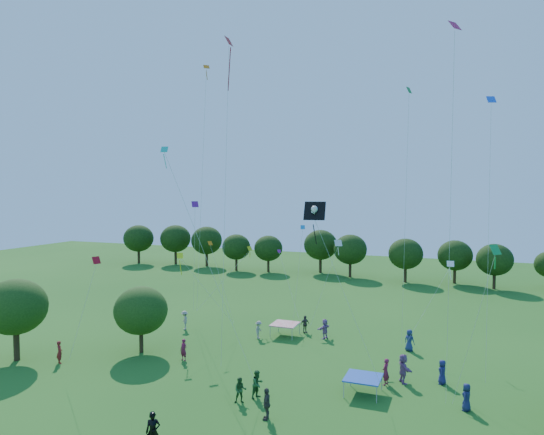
# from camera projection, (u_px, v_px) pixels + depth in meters

# --- Properties ---
(near_tree_west) EXTENTS (4.60, 4.60, 6.13)m
(near_tree_west) POSITION_uv_depth(u_px,v_px,m) (15.00, 307.00, 36.05)
(near_tree_west) COLOR #422B19
(near_tree_west) RESTS_ON ground
(near_tree_north) EXTENTS (4.16, 4.16, 5.20)m
(near_tree_north) POSITION_uv_depth(u_px,v_px,m) (141.00, 310.00, 37.92)
(near_tree_north) COLOR #422B19
(near_tree_north) RESTS_ON ground
(treeline) EXTENTS (88.01, 8.77, 6.77)m
(treeline) POSITION_uv_depth(u_px,v_px,m) (364.00, 250.00, 70.38)
(treeline) COLOR #422B19
(treeline) RESTS_ON ground
(tent_red_stripe) EXTENTS (2.20, 2.20, 1.10)m
(tent_red_stripe) POSITION_uv_depth(u_px,v_px,m) (285.00, 324.00, 42.32)
(tent_red_stripe) COLOR red
(tent_red_stripe) RESTS_ON ground
(tent_blue) EXTENTS (2.20, 2.20, 1.10)m
(tent_blue) POSITION_uv_depth(u_px,v_px,m) (363.00, 378.00, 30.23)
(tent_blue) COLOR #1B47B3
(tent_blue) RESTS_ON ground
(man_in_black) EXTENTS (0.86, 0.76, 1.93)m
(man_in_black) POSITION_uv_depth(u_px,v_px,m) (153.00, 432.00, 23.62)
(man_in_black) COLOR black
(man_in_black) RESTS_ON ground
(crowd_person_0) EXTENTS (0.96, 0.76, 1.72)m
(crowd_person_0) POSITION_uv_depth(u_px,v_px,m) (409.00, 340.00, 38.33)
(crowd_person_0) COLOR navy
(crowd_person_0) RESTS_ON ground
(crowd_person_1) EXTENTS (0.67, 0.50, 1.62)m
(crowd_person_1) POSITION_uv_depth(u_px,v_px,m) (184.00, 350.00, 36.19)
(crowd_person_1) COLOR maroon
(crowd_person_1) RESTS_ON ground
(crowd_person_2) EXTENTS (0.74, 0.95, 1.71)m
(crowd_person_2) POSITION_uv_depth(u_px,v_px,m) (258.00, 384.00, 29.68)
(crowd_person_2) COLOR #255828
(crowd_person_2) RESTS_ON ground
(crowd_person_3) EXTENTS (0.49, 1.02, 1.53)m
(crowd_person_3) POSITION_uv_depth(u_px,v_px,m) (259.00, 330.00, 41.53)
(crowd_person_3) COLOR tan
(crowd_person_3) RESTS_ON ground
(crowd_person_4) EXTENTS (0.88, 0.98, 1.56)m
(crowd_person_4) POSITION_uv_depth(u_px,v_px,m) (305.00, 324.00, 43.25)
(crowd_person_4) COLOR #443B36
(crowd_person_4) RESTS_ON ground
(crowd_person_5) EXTENTS (1.12, 1.69, 1.70)m
(crowd_person_5) POSITION_uv_depth(u_px,v_px,m) (325.00, 329.00, 41.53)
(crowd_person_5) COLOR #A663AB
(crowd_person_5) RESTS_ON ground
(crowd_person_6) EXTENTS (0.63, 0.87, 1.59)m
(crowd_person_6) POSITION_uv_depth(u_px,v_px,m) (467.00, 397.00, 27.96)
(crowd_person_6) COLOR #1A204D
(crowd_person_6) RESTS_ON ground
(crowd_person_7) EXTENTS (0.58, 0.74, 1.74)m
(crowd_person_7) POSITION_uv_depth(u_px,v_px,m) (386.00, 372.00, 31.67)
(crowd_person_7) COLOR maroon
(crowd_person_7) RESTS_ON ground
(crowd_person_8) EXTENTS (0.86, 0.69, 1.54)m
(crowd_person_8) POSITION_uv_depth(u_px,v_px,m) (240.00, 390.00, 28.98)
(crowd_person_8) COLOR #275424
(crowd_person_8) RESTS_ON ground
(crowd_person_9) EXTENTS (1.10, 1.19, 1.71)m
(crowd_person_9) POSITION_uv_depth(u_px,v_px,m) (185.00, 320.00, 44.27)
(crowd_person_9) COLOR #AF9A8C
(crowd_person_9) RESTS_ON ground
(crowd_person_10) EXTENTS (0.65, 1.11, 1.78)m
(crowd_person_10) POSITION_uv_depth(u_px,v_px,m) (267.00, 404.00, 26.88)
(crowd_person_10) COLOR #463E38
(crowd_person_10) RESTS_ON ground
(crowd_person_11) EXTENTS (1.40, 1.89, 1.93)m
(crowd_person_11) POSITION_uv_depth(u_px,v_px,m) (403.00, 368.00, 32.00)
(crowd_person_11) COLOR #945693
(crowd_person_11) RESTS_ON ground
(crowd_person_12) EXTENTS (0.48, 0.82, 1.60)m
(crowd_person_12) POSITION_uv_depth(u_px,v_px,m) (442.00, 372.00, 31.80)
(crowd_person_12) COLOR navy
(crowd_person_12) RESTS_ON ground
(crowd_person_13) EXTENTS (0.74, 0.65, 1.67)m
(crowd_person_13) POSITION_uv_depth(u_px,v_px,m) (59.00, 352.00, 35.59)
(crowd_person_13) COLOR maroon
(crowd_person_13) RESTS_ON ground
(pirate_kite) EXTENTS (4.42, 1.61, 10.77)m
(pirate_kite) POSITION_uv_depth(u_px,v_px,m) (315.00, 213.00, 28.29)
(pirate_kite) COLOR black
(red_high_kite) EXTENTS (1.52, 4.32, 22.34)m
(red_high_kite) POSITION_uv_depth(u_px,v_px,m) (228.00, 97.00, 33.94)
(red_high_kite) COLOR red
(small_kite_0) EXTENTS (1.59, 1.55, 6.95)m
(small_kite_0) POSITION_uv_depth(u_px,v_px,m) (93.00, 275.00, 32.67)
(small_kite_0) COLOR red
(small_kite_1) EXTENTS (2.45, 1.94, 22.43)m
(small_kite_1) POSITION_uv_depth(u_px,v_px,m) (204.00, 137.00, 43.33)
(small_kite_1) COLOR orange
(small_kite_2) EXTENTS (3.67, 3.10, 6.26)m
(small_kite_2) POSITION_uv_depth(u_px,v_px,m) (187.00, 268.00, 40.22)
(small_kite_2) COLOR #F2F515
(small_kite_3) EXTENTS (0.42, 0.80, 18.99)m
(small_kite_3) POSITION_uv_depth(u_px,v_px,m) (407.00, 160.00, 35.62)
(small_kite_3) COLOR #157826
(small_kite_4) EXTENTS (0.63, 3.72, 17.47)m
(small_kite_4) POSITION_uv_depth(u_px,v_px,m) (490.00, 165.00, 30.42)
(small_kite_4) COLOR blue
(small_kite_5) EXTENTS (3.16, 3.10, 5.74)m
(small_kite_5) POSITION_uv_depth(u_px,v_px,m) (284.00, 267.00, 45.66)
(small_kite_5) COLOR #8D177F
(small_kite_6) EXTENTS (2.41, 1.69, 7.27)m
(small_kite_6) POSITION_uv_depth(u_px,v_px,m) (335.00, 253.00, 40.52)
(small_kite_6) COLOR silver
(small_kite_7) EXTENTS (5.32, 1.84, 14.05)m
(small_kite_7) POSITION_uv_depth(u_px,v_px,m) (188.00, 211.00, 28.91)
(small_kite_7) COLOR #0CB4A4
(small_kite_8) EXTENTS (0.68, 0.89, 19.98)m
(small_kite_8) POSITION_uv_depth(u_px,v_px,m) (453.00, 116.00, 24.76)
(small_kite_8) COLOR #CC0C41
(small_kite_9) EXTENTS (2.49, 0.46, 7.01)m
(small_kite_9) POSITION_uv_depth(u_px,v_px,m) (215.00, 260.00, 41.98)
(small_kite_9) COLOR orange
(small_kite_10) EXTENTS (4.23, 3.71, 5.93)m
(small_kite_10) POSITION_uv_depth(u_px,v_px,m) (242.00, 259.00, 47.40)
(small_kite_10) COLOR gold
(small_kite_11) EXTENTS (2.05, 2.70, 8.90)m
(small_kite_11) POSITION_uv_depth(u_px,v_px,m) (488.00, 278.00, 23.12)
(small_kite_11) COLOR #1A8F3C
(small_kite_12) EXTENTS (0.95, 0.50, 8.34)m
(small_kite_12) POSITION_uv_depth(u_px,v_px,m) (301.00, 249.00, 42.98)
(small_kite_12) COLOR #1581DB
(small_kite_13) EXTENTS (1.74, 2.27, 10.46)m
(small_kite_13) POSITION_uv_depth(u_px,v_px,m) (195.00, 223.00, 43.63)
(small_kite_13) COLOR #7F1582
(small_kite_14) EXTENTS (3.24, 3.82, 5.89)m
(small_kite_14) POSITION_uv_depth(u_px,v_px,m) (445.00, 275.00, 37.71)
(small_kite_14) COLOR white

